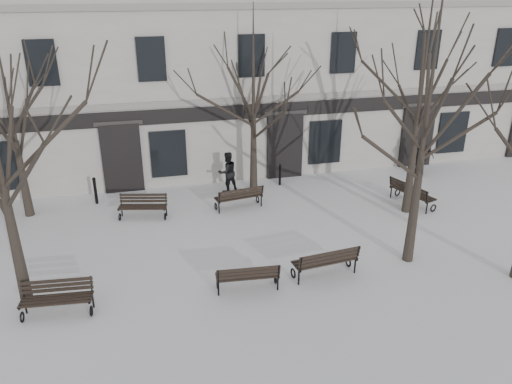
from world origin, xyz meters
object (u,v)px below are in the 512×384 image
object	(u,v)px
bench_0	(57,297)
bench_2	(326,261)
tree_2	(431,88)
bench_4	(239,197)
bench_5	(411,193)
bench_1	(248,276)
bench_3	(143,206)

from	to	relation	value
bench_0	bench_2	distance (m)	7.55
tree_2	bench_4	bearing A→B (deg)	130.87
tree_2	bench_5	world-z (taller)	tree_2
tree_2	bench_1	world-z (taller)	tree_2
bench_1	bench_3	bearing A→B (deg)	-59.47
bench_0	bench_5	world-z (taller)	bench_5
tree_2	bench_5	distance (m)	6.63
bench_3	bench_5	size ratio (longest dim) A/B	0.91
tree_2	bench_3	distance (m)	10.78
tree_2	bench_3	size ratio (longest dim) A/B	4.72
tree_2	bench_3	xyz separation A→B (m)	(-8.05, 5.17, -4.98)
bench_4	bench_5	size ratio (longest dim) A/B	0.95
bench_5	bench_1	bearing A→B (deg)	101.32
bench_0	bench_4	distance (m)	8.10
bench_1	tree_2	bearing A→B (deg)	-170.19
bench_0	bench_1	bearing A→B (deg)	3.14
bench_3	bench_5	distance (m)	10.39
bench_2	bench_4	bearing A→B (deg)	-81.02
bench_0	bench_2	size ratio (longest dim) A/B	0.93
bench_1	bench_4	size ratio (longest dim) A/B	0.96
bench_1	bench_5	bearing A→B (deg)	-145.78
tree_2	bench_0	distance (m)	11.58
bench_2	bench_5	world-z (taller)	bench_2
bench_3	bench_2	bearing A→B (deg)	-34.01
bench_5	bench_2	bearing A→B (deg)	110.41
tree_2	bench_4	size ratio (longest dim) A/B	4.53
bench_1	bench_5	size ratio (longest dim) A/B	0.91
tree_2	bench_2	xyz separation A→B (m)	(-2.91, -0.30, -4.92)
bench_4	bench_5	bearing A→B (deg)	160.09
bench_1	bench_3	world-z (taller)	bench_1
bench_3	bench_4	distance (m)	3.65
bench_3	bench_5	world-z (taller)	bench_5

